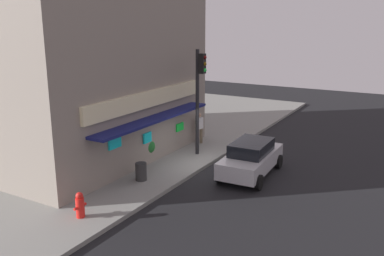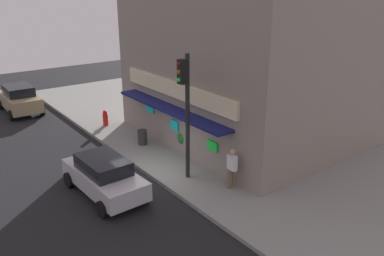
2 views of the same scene
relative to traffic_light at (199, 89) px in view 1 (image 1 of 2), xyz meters
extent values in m
plane|color=black|center=(-1.20, -1.08, -3.52)|extent=(52.37, 52.37, 0.00)
cube|color=gray|center=(-1.20, 5.00, -3.44)|extent=(34.91, 12.16, 0.17)
cube|color=gray|center=(-2.50, 6.06, 0.97)|extent=(11.14, 9.49, 8.65)
cube|color=beige|center=(-2.50, 1.24, -0.23)|extent=(8.46, 0.16, 0.74)
cube|color=navy|center=(-2.50, 0.89, -1.10)|extent=(8.02, 0.90, 0.12)
cube|color=#19D8E5|center=(-4.92, 1.26, -1.70)|extent=(0.75, 0.08, 0.43)
cube|color=#19D8E5|center=(-2.65, 1.26, -2.01)|extent=(0.58, 0.08, 0.48)
cube|color=#19E53F|center=(0.22, 1.26, -2.14)|extent=(0.63, 0.08, 0.41)
cylinder|color=black|center=(0.00, 0.10, -0.73)|extent=(0.18, 0.18, 5.24)
cube|color=black|center=(0.00, -0.15, 1.21)|extent=(0.32, 0.28, 0.95)
sphere|color=maroon|center=(0.00, -0.30, 1.51)|extent=(0.18, 0.18, 0.18)
sphere|color=brown|center=(0.00, -0.30, 1.21)|extent=(0.18, 0.18, 0.18)
sphere|color=#1ED83F|center=(0.00, -0.30, 0.91)|extent=(0.18, 0.18, 0.18)
cylinder|color=red|center=(-8.14, 0.17, -3.00)|extent=(0.30, 0.30, 0.70)
sphere|color=red|center=(-8.14, 0.17, -2.57)|extent=(0.25, 0.25, 0.25)
cylinder|color=red|center=(-8.35, 0.17, -2.96)|extent=(0.12, 0.10, 0.10)
cylinder|color=red|center=(-7.93, 0.17, -2.96)|extent=(0.12, 0.10, 0.10)
cylinder|color=#2D2D2D|center=(-4.33, 0.41, -2.97)|extent=(0.48, 0.48, 0.76)
cylinder|color=brown|center=(1.82, 1.09, -2.95)|extent=(0.18, 0.18, 0.80)
cylinder|color=brown|center=(1.79, 0.85, -2.95)|extent=(0.18, 0.18, 0.80)
cube|color=silver|center=(1.80, 0.97, -2.24)|extent=(0.44, 0.29, 0.62)
sphere|color=tan|center=(1.80, 0.97, -1.79)|extent=(0.22, 0.22, 0.22)
cylinder|color=silver|center=(1.57, 1.00, -2.27)|extent=(0.11, 0.11, 0.55)
cylinder|color=silver|center=(2.03, 0.94, -2.27)|extent=(0.11, 0.11, 0.55)
cylinder|color=#59595B|center=(-3.87, 1.59, -3.16)|extent=(0.38, 0.38, 0.39)
sphere|color=#195623|center=(-3.87, 1.59, -2.74)|extent=(0.52, 0.52, 0.52)
cylinder|color=gray|center=(-2.24, 1.58, -3.13)|extent=(0.43, 0.43, 0.44)
sphere|color=#1E6628|center=(-2.24, 1.58, -2.59)|extent=(0.76, 0.76, 0.76)
cube|color=#B7B7BC|center=(-1.03, -3.22, -2.85)|extent=(4.26, 1.91, 0.70)
cube|color=black|center=(-1.03, -3.22, -2.23)|extent=(2.32, 1.55, 0.54)
cylinder|color=black|center=(0.39, -2.29, -3.20)|extent=(0.65, 0.25, 0.64)
cylinder|color=black|center=(0.47, -4.02, -3.20)|extent=(0.65, 0.25, 0.64)
cylinder|color=black|center=(-2.54, -2.42, -3.20)|extent=(0.65, 0.25, 0.64)
cylinder|color=black|center=(-2.46, -4.14, -3.20)|extent=(0.65, 0.25, 0.64)
camera|label=1|loc=(-17.60, -9.66, 3.19)|focal=38.91mm
camera|label=2|loc=(12.33, -8.88, 4.41)|focal=37.35mm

